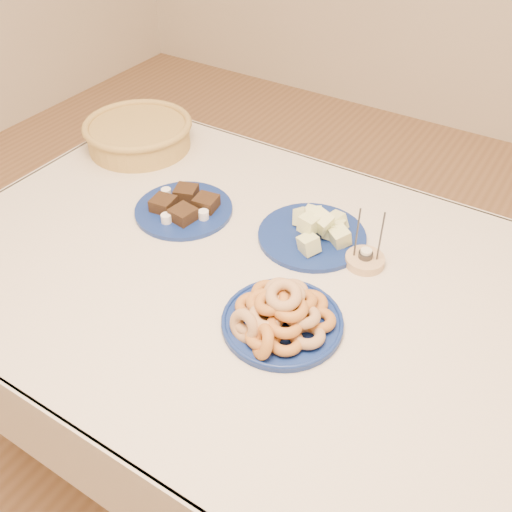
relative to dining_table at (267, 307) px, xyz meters
name	(u,v)px	position (x,y,z in m)	size (l,w,h in m)	color
ground	(264,446)	(0.00, 0.00, -0.64)	(5.00, 5.00, 0.00)	#946845
dining_table	(267,307)	(0.00, 0.00, 0.00)	(1.71, 1.11, 0.75)	brown
donut_platter	(281,316)	(0.11, -0.12, 0.14)	(0.36, 0.36, 0.12)	navy
melon_plate	(316,232)	(0.03, 0.19, 0.13)	(0.31, 0.31, 0.10)	navy
brownie_plate	(184,208)	(-0.33, 0.10, 0.12)	(0.28, 0.28, 0.05)	navy
wicker_basket	(139,134)	(-0.68, 0.31, 0.16)	(0.38, 0.38, 0.09)	olive
candle_holder	(365,259)	(0.18, 0.17, 0.12)	(0.12, 0.12, 0.16)	tan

